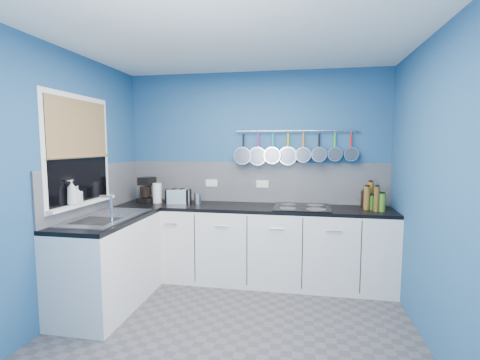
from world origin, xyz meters
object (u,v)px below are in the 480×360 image
(paper_towel, at_px, (157,193))
(toaster, at_px, (178,196))
(soap_bottle_a, at_px, (72,193))
(soap_bottle_b, at_px, (78,195))
(canister, at_px, (198,198))
(hob, at_px, (302,207))
(coffee_maker, at_px, (147,190))

(paper_towel, xyz_separation_m, toaster, (0.26, 0.04, -0.04))
(toaster, bearing_deg, paper_towel, 170.63)
(soap_bottle_a, xyz_separation_m, soap_bottle_b, (0.00, 0.08, -0.03))
(paper_towel, distance_m, canister, 0.51)
(soap_bottle_b, distance_m, hob, 2.35)
(soap_bottle_b, bearing_deg, paper_towel, 70.64)
(soap_bottle_b, xyz_separation_m, canister, (0.87, 1.05, -0.17))
(soap_bottle_a, bearing_deg, coffee_maker, 79.24)
(soap_bottle_b, xyz_separation_m, toaster, (0.62, 1.05, -0.15))
(hob, bearing_deg, toaster, 177.85)
(soap_bottle_b, relative_size, toaster, 0.64)
(soap_bottle_b, distance_m, canister, 1.37)
(soap_bottle_a, relative_size, paper_towel, 0.98)
(soap_bottle_b, bearing_deg, coffee_maker, 78.44)
(coffee_maker, bearing_deg, canister, 14.09)
(coffee_maker, xyz_separation_m, hob, (1.91, -0.04, -0.15))
(canister, bearing_deg, coffee_maker, -178.45)
(toaster, bearing_deg, hob, -19.18)
(soap_bottle_a, height_order, canister, soap_bottle_a)
(coffee_maker, distance_m, hob, 1.91)
(paper_towel, bearing_deg, toaster, 7.67)
(paper_towel, distance_m, coffee_maker, 0.15)
(soap_bottle_a, bearing_deg, soap_bottle_b, 90.00)
(hob, bearing_deg, soap_bottle_a, -153.03)
(soap_bottle_b, relative_size, coffee_maker, 0.55)
(soap_bottle_b, height_order, toaster, soap_bottle_b)
(coffee_maker, height_order, canister, coffee_maker)
(soap_bottle_a, xyz_separation_m, coffee_maker, (0.21, 1.11, -0.11))
(soap_bottle_a, distance_m, toaster, 1.30)
(toaster, bearing_deg, canister, -17.43)
(soap_bottle_a, distance_m, coffee_maker, 1.14)
(soap_bottle_a, height_order, hob, soap_bottle_a)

